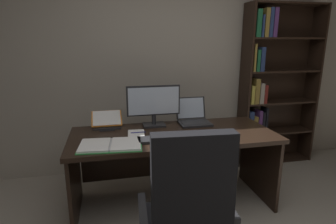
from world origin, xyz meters
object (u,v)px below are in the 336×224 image
(open_binder, at_px, (110,145))
(pen, at_px, (138,132))
(monitor, at_px, (154,105))
(bookshelf, at_px, (270,88))
(keyboard, at_px, (162,139))
(computer_mouse, at_px, (195,136))
(laptop, at_px, (193,118))
(notepad, at_px, (136,133))
(reading_stand_with_book, at_px, (107,120))
(desk, at_px, (171,149))
(office_chair, at_px, (188,222))

(open_binder, height_order, pen, open_binder)
(monitor, bearing_deg, bookshelf, 16.80)
(keyboard, distance_m, computer_mouse, 0.30)
(bookshelf, distance_m, open_binder, 2.26)
(laptop, bearing_deg, keyboard, -133.41)
(monitor, height_order, notepad, monitor)
(bookshelf, height_order, keyboard, bookshelf)
(open_binder, distance_m, pen, 0.37)
(open_binder, bearing_deg, reading_stand_with_book, 97.71)
(bookshelf, relative_size, open_binder, 3.79)
(monitor, height_order, keyboard, monitor)
(notepad, height_order, pen, pen)
(computer_mouse, bearing_deg, open_binder, -176.14)
(monitor, xyz_separation_m, pen, (-0.18, -0.22, -0.20))
(desk, bearing_deg, office_chair, -97.11)
(bookshelf, bearing_deg, office_chair, -133.10)
(desk, height_order, open_binder, open_binder)
(desk, xyz_separation_m, keyboard, (-0.14, -0.25, 0.20))
(computer_mouse, bearing_deg, bookshelf, 35.46)
(pen, bearing_deg, bookshelf, 21.62)
(open_binder, bearing_deg, computer_mouse, 9.10)
(office_chair, distance_m, keyboard, 0.82)
(laptop, xyz_separation_m, pen, (-0.60, -0.23, -0.04))
(notepad, bearing_deg, open_binder, -131.92)
(office_chair, bearing_deg, open_binder, 126.69)
(bookshelf, distance_m, pen, 1.92)
(desk, height_order, bookshelf, bookshelf)
(open_binder, relative_size, pen, 3.80)
(keyboard, relative_size, reading_stand_with_book, 1.43)
(bookshelf, distance_m, keyboard, 1.85)
(laptop, relative_size, computer_mouse, 3.07)
(computer_mouse, distance_m, open_binder, 0.74)
(computer_mouse, bearing_deg, pen, 156.08)
(reading_stand_with_book, bearing_deg, pen, -43.62)
(desk, height_order, office_chair, office_chair)
(reading_stand_with_book, bearing_deg, bookshelf, 11.95)
(bookshelf, distance_m, notepad, 1.94)
(office_chair, height_order, monitor, monitor)
(desk, xyz_separation_m, computer_mouse, (0.16, -0.25, 0.21))
(bookshelf, distance_m, monitor, 1.66)
(computer_mouse, bearing_deg, monitor, 124.51)
(desk, bearing_deg, open_binder, -152.76)
(computer_mouse, xyz_separation_m, open_binder, (-0.74, -0.05, -0.01))
(pen, bearing_deg, monitor, 50.48)
(monitor, bearing_deg, desk, -53.39)
(desk, distance_m, bookshelf, 1.65)
(laptop, distance_m, keyboard, 0.61)
(laptop, distance_m, reading_stand_with_book, 0.88)
(laptop, height_order, reading_stand_with_book, laptop)
(computer_mouse, height_order, open_binder, computer_mouse)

